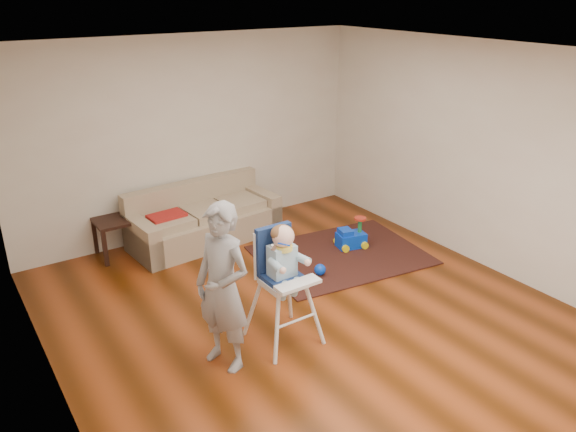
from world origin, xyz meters
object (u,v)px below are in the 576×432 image
side_table (117,237)px  ride_on_toy (351,233)px  toy_ball (320,270)px  high_chair (283,286)px  sofa (204,214)px  adult (223,288)px

side_table → ride_on_toy: 3.05m
side_table → ride_on_toy: bearing=-29.7°
toy_ball → high_chair: high_chair is taller
sofa → ride_on_toy: bearing=-44.9°
ride_on_toy → high_chair: (-1.90, -1.25, 0.38)m
high_chair → toy_ball: bearing=37.5°
toy_ball → ride_on_toy: bearing=26.5°
sofa → adult: adult is taller
ride_on_toy → adult: 2.90m
toy_ball → adult: (-1.73, -0.86, 0.71)m
side_table → toy_ball: (1.84, -1.92, -0.17)m
ride_on_toy → toy_ball: 0.92m
sofa → side_table: size_ratio=4.12×
adult → side_table: bearing=161.8°
side_table → adult: adult is taller
high_chair → adult: (-0.65, -0.02, 0.20)m
ride_on_toy → toy_ball: bearing=-140.8°
sofa → high_chair: size_ratio=1.68×
ride_on_toy → side_table: bearing=163.1°
sofa → adult: size_ratio=1.31×
side_table → toy_ball: side_table is taller
sofa → adult: 2.77m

